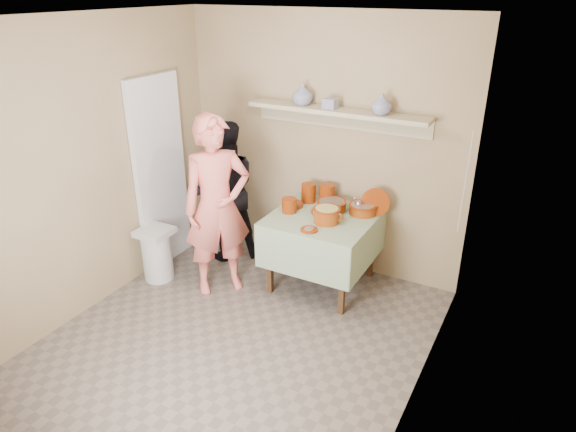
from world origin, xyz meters
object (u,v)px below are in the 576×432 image
Objects in this scene: person_cook at (217,207)px; person_helper at (225,191)px; cazuela_rice at (327,214)px; trash_bin at (157,254)px; serving_table at (323,227)px.

person_helper is at bearing 70.93° from person_cook.
person_cook is 1.03m from cazuela_rice.
person_cook is 0.92m from trash_bin.
serving_table is at bearing 126.31° from cazuela_rice.
trash_bin is (-1.53, -0.70, -0.36)m from serving_table.
person_cook is at bearing 76.74° from person_helper.
person_cook reaches higher than trash_bin.
person_helper is 1.58× the size of serving_table.
trash_bin is at bearing 144.92° from person_cook.
person_helper is at bearing 66.03° from trash_bin.
person_helper is at bearing 176.91° from serving_table.
serving_table is 1.72m from trash_bin.
person_cook is 1.82× the size of serving_table.
person_cook is 5.35× the size of cazuela_rice.
serving_table is (0.86, 0.53, -0.24)m from person_cook.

